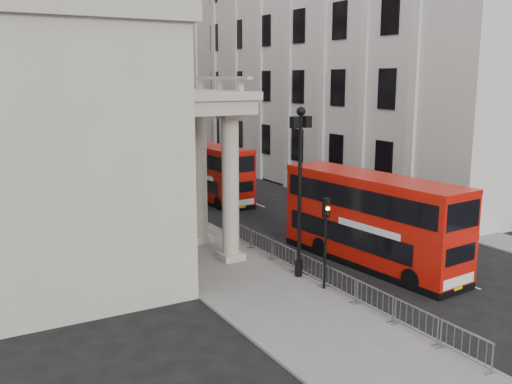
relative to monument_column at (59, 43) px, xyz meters
name	(u,v)px	position (x,y,z in m)	size (l,w,h in m)	color
ground	(360,303)	(-6.00, -92.00, -15.98)	(260.00, 260.00, 0.00)	black
sidewalk_west	(108,192)	(-9.00, -62.00, -15.92)	(6.00, 140.00, 0.12)	slate
sidewalk_east	(271,176)	(7.50, -62.00, -15.92)	(3.00, 140.00, 0.12)	slate
kerb	(141,189)	(-6.05, -62.00, -15.91)	(0.20, 140.00, 0.14)	slate
portico_building	(33,142)	(-16.50, -74.00, -9.98)	(9.00, 28.00, 12.00)	#A79F8C
east_building	(282,50)	(10.00, -60.00, -3.48)	(8.00, 55.00, 25.00)	beige
monument_column	(59,43)	(0.00, 0.00, 0.00)	(8.00, 8.00, 54.20)	#60605E
lamp_post_south	(300,181)	(-6.60, -88.00, -11.07)	(1.05, 0.44, 8.32)	black
lamp_post_mid	(175,146)	(-6.60, -72.00, -11.07)	(1.05, 0.44, 8.32)	black
lamp_post_north	(113,129)	(-6.60, -56.00, -11.07)	(1.05, 0.44, 8.32)	black
traffic_light	(326,226)	(-6.50, -90.02, -12.88)	(0.28, 0.33, 4.30)	black
crowd_barriers	(324,275)	(-6.35, -89.78, -15.31)	(0.50, 18.75, 1.10)	gray
bus_near	(371,218)	(-2.04, -88.00, -13.48)	(3.67, 11.28, 4.78)	red
bus_far	(208,171)	(-2.56, -68.71, -13.65)	(3.37, 10.52, 4.47)	#A40F07
pedestrian_a	(150,222)	(-10.53, -77.36, -14.95)	(0.67, 0.44, 1.83)	black
pedestrian_b	(152,213)	(-9.71, -75.42, -14.91)	(0.92, 0.72, 1.90)	black
pedestrian_c	(126,202)	(-9.98, -70.60, -15.05)	(0.79, 0.52, 1.62)	black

